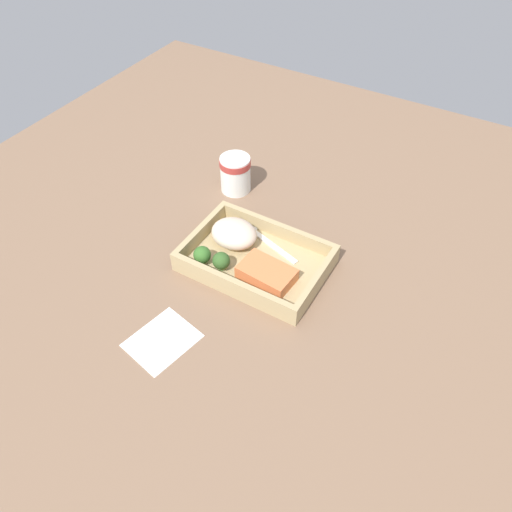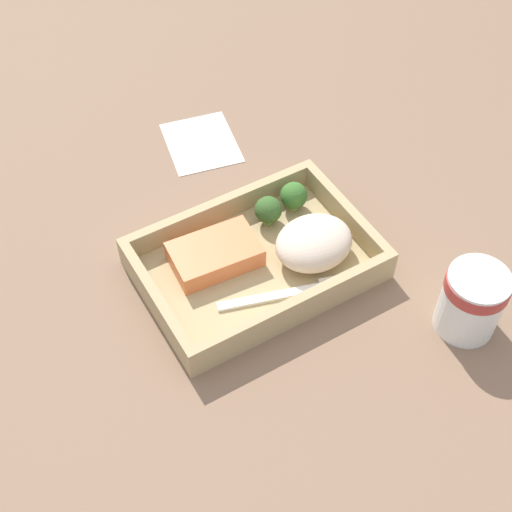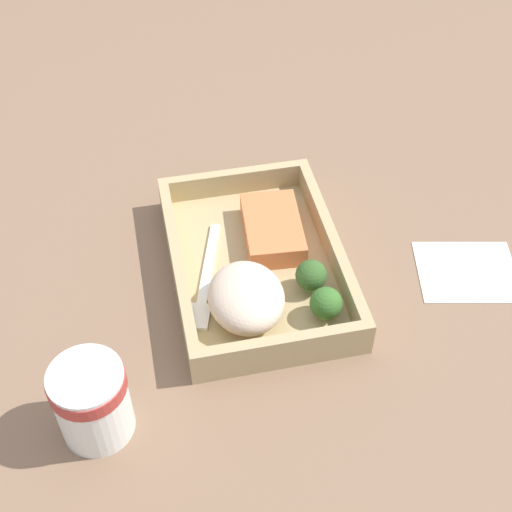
{
  "view_description": "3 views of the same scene",
  "coord_description": "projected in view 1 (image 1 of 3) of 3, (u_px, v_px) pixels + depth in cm",
  "views": [
    {
      "loc": [
        -34.56,
        59.07,
        72.91
      ],
      "look_at": [
        0.0,
        0.0,
        2.7
      ],
      "focal_mm": 35.0,
      "sensor_mm": 36.0,
      "label": 1
    },
    {
      "loc": [
        -27.5,
        -46.61,
        68.22
      ],
      "look_at": [
        0.0,
        0.0,
        2.7
      ],
      "focal_mm": 50.0,
      "sensor_mm": 36.0,
      "label": 2
    },
    {
      "loc": [
        54.4,
        -11.52,
        60.92
      ],
      "look_at": [
        0.0,
        0.0,
        2.7
      ],
      "focal_mm": 50.0,
      "sensor_mm": 36.0,
      "label": 3
    }
  ],
  "objects": [
    {
      "name": "ground_plane",
      "position": [
        256.0,
        269.0,
        1.01
      ],
      "size": [
        160.0,
        160.0,
        2.0
      ],
      "primitive_type": "cube",
      "color": "#7F6149"
    },
    {
      "name": "broccoli_floret_2",
      "position": [
        221.0,
        261.0,
        0.96
      ],
      "size": [
        3.47,
        3.47,
        4.0
      ],
      "color": "#74A45A",
      "rests_on": "takeout_tray"
    },
    {
      "name": "paper_cup",
      "position": [
        235.0,
        172.0,
        1.14
      ],
      "size": [
        7.12,
        7.12,
        8.6
      ],
      "color": "white",
      "rests_on": "ground_plane"
    },
    {
      "name": "mashed_potatoes",
      "position": [
        234.0,
        234.0,
        1.01
      ],
      "size": [
        9.65,
        8.12,
        4.91
      ],
      "primitive_type": "ellipsoid",
      "color": "beige",
      "rests_on": "takeout_tray"
    },
    {
      "name": "fork",
      "position": [
        265.0,
        240.0,
        1.03
      ],
      "size": [
        15.6,
        6.18,
        0.44
      ],
      "color": "white",
      "rests_on": "takeout_tray"
    },
    {
      "name": "takeout_tray",
      "position": [
        256.0,
        263.0,
        1.0
      ],
      "size": [
        27.53,
        18.93,
        1.2
      ],
      "primitive_type": "cube",
      "color": "tan",
      "rests_on": "ground_plane"
    },
    {
      "name": "salmon_fillet",
      "position": [
        267.0,
        273.0,
        0.95
      ],
      "size": [
        10.97,
        7.37,
        2.69
      ],
      "primitive_type": "cube",
      "rotation": [
        0.0,
        0.0,
        -0.08
      ],
      "color": "#E37643",
      "rests_on": "takeout_tray"
    },
    {
      "name": "receipt_slip",
      "position": [
        162.0,
        340.0,
        0.87
      ],
      "size": [
        11.68,
        13.14,
        0.24
      ],
      "primitive_type": "cube",
      "rotation": [
        0.0,
        0.0,
        -0.21
      ],
      "color": "white",
      "rests_on": "ground_plane"
    },
    {
      "name": "broccoli_floret_1",
      "position": [
        202.0,
        255.0,
        0.97
      ],
      "size": [
        3.49,
        3.49,
        3.98
      ],
      "color": "#85AC59",
      "rests_on": "takeout_tray"
    },
    {
      "name": "tray_rim",
      "position": [
        256.0,
        256.0,
        0.98
      ],
      "size": [
        27.53,
        18.93,
        3.19
      ],
      "color": "tan",
      "rests_on": "takeout_tray"
    }
  ]
}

